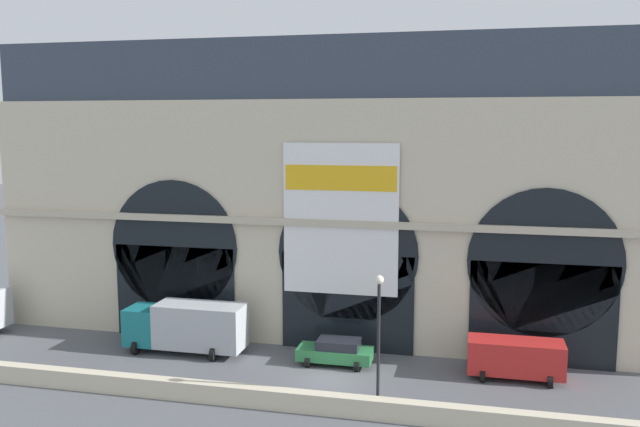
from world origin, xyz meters
name	(u,v)px	position (x,y,z in m)	size (l,w,h in m)	color
ground_plane	(330,380)	(0.00, 0.00, 0.00)	(200.00, 200.00, 0.00)	#54565B
quay_parapet_wall	(312,402)	(0.00, -4.28, 0.51)	(90.00, 0.70, 1.01)	beige
station_building	(354,198)	(0.03, 7.01, 9.40)	(48.57, 4.43, 19.47)	beige
box_truck_midwest	(187,326)	(-9.59, 2.34, 1.70)	(7.50, 2.91, 3.12)	#19727A
car_center	(336,351)	(-0.17, 2.40, 0.80)	(4.40, 2.22, 1.55)	#2D7A42
van_mideast	(515,357)	(10.01, 2.51, 1.25)	(5.20, 2.48, 2.20)	red
street_lamp_quayside	(379,325)	(3.17, -3.48, 4.41)	(0.44, 0.44, 6.90)	black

